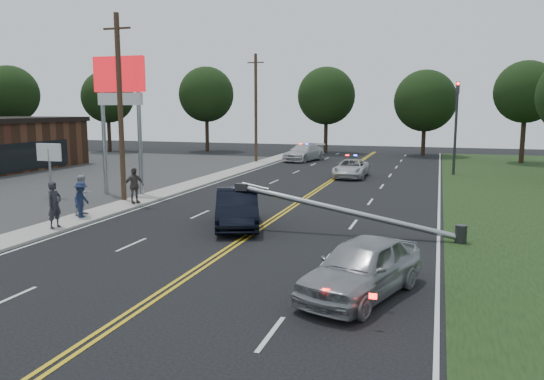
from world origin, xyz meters
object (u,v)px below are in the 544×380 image
(bystander_c, at_px, (81,200))
(bystander_d, at_px, (134,186))
(small_sign, at_px, (49,157))
(fallen_streetlight, at_px, (358,213))
(crashed_sedan, at_px, (237,208))
(emergency_b, at_px, (304,153))
(bystander_b, at_px, (83,195))
(waiting_sedan, at_px, (362,267))
(pylon_sign, at_px, (120,92))
(utility_pole_mid, at_px, (120,108))
(bystander_a, at_px, (54,205))
(emergency_a, at_px, (351,168))
(utility_pole_far, at_px, (256,108))
(traffic_signal, at_px, (456,120))

(bystander_c, distance_m, bystander_d, 3.93)
(small_sign, bearing_deg, bystander_d, -7.92)
(fallen_streetlight, relative_size, bystander_d, 4.98)
(crashed_sedan, distance_m, emergency_b, 29.21)
(bystander_b, bearing_deg, fallen_streetlight, -84.00)
(fallen_streetlight, bearing_deg, waiting_sedan, -80.77)
(bystander_b, bearing_deg, pylon_sign, 21.68)
(utility_pole_mid, distance_m, bystander_b, 5.83)
(utility_pole_mid, relative_size, bystander_a, 5.11)
(emergency_a, bearing_deg, bystander_c, -116.36)
(bystander_b, bearing_deg, emergency_a, -22.85)
(waiting_sedan, relative_size, emergency_a, 0.99)
(utility_pole_mid, xyz_separation_m, emergency_b, (3.85, 24.99, -4.27))
(bystander_a, distance_m, bystander_c, 2.18)
(bystander_c, bearing_deg, utility_pole_far, -6.16)
(small_sign, xyz_separation_m, emergency_b, (8.65, 24.99, -1.52))
(emergency_a, relative_size, bystander_a, 2.44)
(small_sign, height_order, crashed_sedan, small_sign)
(bystander_b, relative_size, bystander_d, 1.00)
(emergency_a, height_order, bystander_c, bystander_c)
(fallen_streetlight, relative_size, bystander_c, 5.68)
(fallen_streetlight, xyz_separation_m, utility_pole_far, (-13.39, 26.00, 4.17))
(fallen_streetlight, xyz_separation_m, bystander_c, (-12.53, -0.75, 0.02))
(emergency_a, xyz_separation_m, bystander_b, (-9.68, -18.20, 0.40))
(utility_pole_far, height_order, crashed_sedan, utility_pole_far)
(bystander_c, bearing_deg, bystander_a, -179.50)
(pylon_sign, bearing_deg, emergency_b, 77.36)
(small_sign, distance_m, fallen_streetlight, 18.68)
(fallen_streetlight, xyz_separation_m, emergency_b, (-9.53, 28.99, -0.10))
(traffic_signal, xyz_separation_m, bystander_c, (-16.64, -22.74, -3.26))
(pylon_sign, height_order, bystander_d, pylon_sign)
(bystander_a, height_order, bystander_d, bystander_a)
(emergency_b, height_order, bystander_a, bystander_a)
(emergency_b, distance_m, bystander_a, 32.01)
(small_sign, bearing_deg, utility_pole_mid, 0.00)
(traffic_signal, relative_size, emergency_b, 1.25)
(fallen_streetlight, bearing_deg, utility_pole_mid, 163.36)
(utility_pole_mid, relative_size, utility_pole_far, 1.00)
(bystander_a, relative_size, bystander_d, 1.04)
(traffic_signal, height_order, bystander_c, traffic_signal)
(emergency_b, distance_m, bystander_d, 25.96)
(utility_pole_mid, xyz_separation_m, waiting_sedan, (14.50, -10.88, -4.28))
(emergency_a, distance_m, bystander_d, 17.39)
(small_sign, bearing_deg, bystander_a, -49.08)
(crashed_sedan, xyz_separation_m, emergency_b, (-4.31, 28.89, -0.01))
(fallen_streetlight, relative_size, waiting_sedan, 1.98)
(utility_pole_far, relative_size, crashed_sedan, 2.00)
(crashed_sedan, relative_size, emergency_b, 0.89)
(waiting_sedan, bearing_deg, bystander_b, 173.79)
(small_sign, relative_size, waiting_sedan, 0.66)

